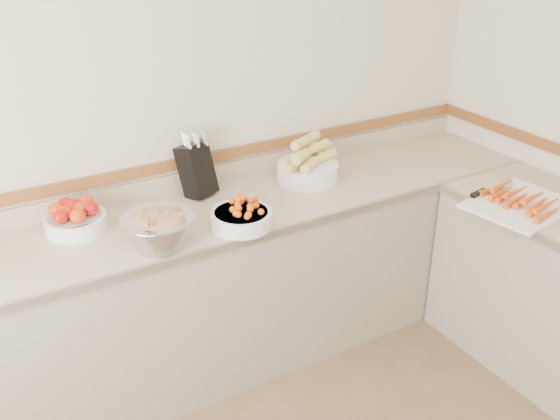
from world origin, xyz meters
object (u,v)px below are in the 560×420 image
knife_block (196,169)px  cherry_tomato_bowl (241,216)px  corn_bowl (307,166)px  rhubarb_bowl (159,229)px  tomato_bowl (75,218)px  cutting_board (521,202)px

knife_block → cherry_tomato_bowl: knife_block is taller
knife_block → corn_bowl: size_ratio=0.97×
rhubarb_bowl → tomato_bowl: bearing=128.3°
knife_block → cherry_tomato_bowl: (0.03, -0.43, -0.09)m
knife_block → corn_bowl: 0.61m
knife_block → tomato_bowl: (-0.65, -0.08, -0.08)m
corn_bowl → rhubarb_bowl: 1.00m
tomato_bowl → cherry_tomato_bowl: (0.68, -0.35, -0.01)m
cherry_tomato_bowl → rhubarb_bowl: size_ratio=0.91×
corn_bowl → rhubarb_bowl: (-0.96, -0.29, 0.01)m
tomato_bowl → knife_block: bearing=6.9°
tomato_bowl → rhubarb_bowl: bearing=-51.7°
knife_block → tomato_bowl: 0.66m
tomato_bowl → cherry_tomato_bowl: bearing=-27.3°
knife_block → corn_bowl: knife_block is taller
rhubarb_bowl → knife_block: bearing=49.4°
tomato_bowl → cherry_tomato_bowl: size_ratio=0.97×
corn_bowl → cutting_board: bearing=-47.2°
tomato_bowl → cutting_board: tomato_bowl is taller
knife_block → cutting_board: (1.34, -0.95, -0.12)m
rhubarb_bowl → cherry_tomato_bowl: bearing=-0.0°
corn_bowl → cutting_board: size_ratio=0.64×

